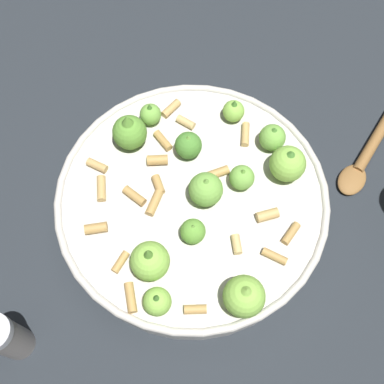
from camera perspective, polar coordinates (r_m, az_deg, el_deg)
The scene contains 4 objects.
ground_plane at distance 0.64m, azimuth 0.00°, elevation -2.46°, with size 2.40×2.40×0.00m, color #23282D.
cooking_pan at distance 0.61m, azimuth 0.13°, elevation -1.22°, with size 0.35×0.35×0.11m.
pepper_shaker at distance 0.59m, azimuth -21.37°, elevation -16.02°, with size 0.04×0.04×0.09m.
wooden_spoon at distance 0.74m, azimuth 21.44°, elevation 6.37°, with size 0.19×0.21×0.02m.
Camera 1 is at (-0.25, 0.07, 0.59)m, focal length 44.38 mm.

